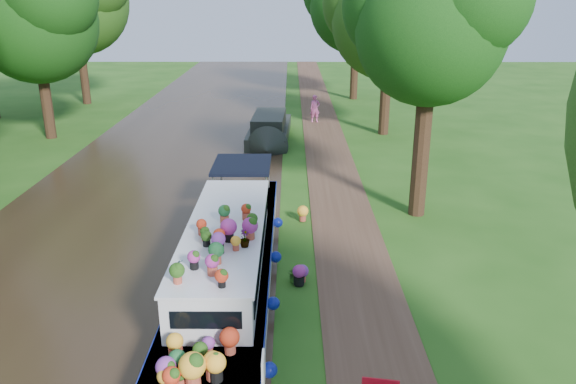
{
  "coord_description": "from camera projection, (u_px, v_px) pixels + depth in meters",
  "views": [
    {
      "loc": [
        -0.62,
        -15.37,
        7.31
      ],
      "look_at": [
        -0.7,
        1.62,
        1.3
      ],
      "focal_mm": 35.0,
      "sensor_mm": 36.0,
      "label": 1
    }
  ],
  "objects": [
    {
      "name": "tree_far_c",
      "position": [
        34.0,
        11.0,
        28.09
      ],
      "size": [
        7.13,
        6.82,
        9.59
      ],
      "color": "black",
      "rests_on": "ground"
    },
    {
      "name": "plant_boat",
      "position": [
        226.0,
        263.0,
        14.24
      ],
      "size": [
        2.29,
        13.52,
        2.29
      ],
      "color": "white",
      "rests_on": "canal_water"
    },
    {
      "name": "second_boat",
      "position": [
        269.0,
        130.0,
        29.57
      ],
      "size": [
        2.28,
        7.18,
        1.38
      ],
      "rotation": [
        0.0,
        0.0,
        -0.04
      ],
      "color": "black",
      "rests_on": "canal_water"
    },
    {
      "name": "ground",
      "position": [
        311.0,
        251.0,
        16.92
      ],
      "size": [
        100.0,
        100.0,
        0.0
      ],
      "primitive_type": "plane",
      "color": "#225114",
      "rests_on": "ground"
    },
    {
      "name": "verge_plant",
      "position": [
        294.0,
        275.0,
        15.02
      ],
      "size": [
        0.46,
        0.43,
        0.42
      ],
      "primitive_type": "imported",
      "rotation": [
        0.0,
        0.0,
        0.31
      ],
      "color": "#31651E",
      "rests_on": "ground"
    },
    {
      "name": "canal_water",
      "position": [
        113.0,
        250.0,
        16.95
      ],
      "size": [
        10.0,
        100.0,
        0.02
      ],
      "primitive_type": "cube",
      "color": "black",
      "rests_on": "ground"
    },
    {
      "name": "pedestrian_pink",
      "position": [
        315.0,
        109.0,
        33.56
      ],
      "size": [
        0.64,
        0.48,
        1.61
      ],
      "primitive_type": "imported",
      "rotation": [
        0.0,
        0.0,
        0.16
      ],
      "color": "#DD5BA0",
      "rests_on": "towpath"
    },
    {
      "name": "towpath",
      "position": [
        351.0,
        250.0,
        16.91
      ],
      "size": [
        2.2,
        100.0,
        0.03
      ],
      "primitive_type": "cube",
      "color": "#4D3324",
      "rests_on": "ground"
    },
    {
      "name": "tree_near_overhang",
      "position": [
        431.0,
        18.0,
        17.59
      ],
      "size": [
        5.52,
        5.28,
        8.99
      ],
      "color": "black",
      "rests_on": "ground"
    },
    {
      "name": "tree_near_mid",
      "position": [
        389.0,
        12.0,
        28.98
      ],
      "size": [
        6.9,
        6.6,
        9.4
      ],
      "color": "black",
      "rests_on": "ground"
    }
  ]
}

